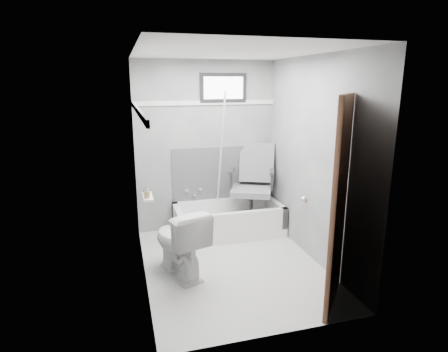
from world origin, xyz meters
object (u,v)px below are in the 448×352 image
object	(u,v)px
toilet	(179,242)
soap_bottle_a	(147,193)
bathtub	(229,219)
soap_bottle_b	(146,190)
office_chair	(251,185)
door	(384,213)

from	to	relation	value
toilet	soap_bottle_a	size ratio (longest dim) A/B	7.01
soap_bottle_a	bathtub	bearing A→B (deg)	38.75
soap_bottle_b	office_chair	bearing A→B (deg)	28.65
office_chair	soap_bottle_a	distance (m)	1.81
toilet	soap_bottle_a	world-z (taller)	soap_bottle_a
bathtub	soap_bottle_b	world-z (taller)	soap_bottle_b
door	office_chair	bearing A→B (deg)	100.42
door	soap_bottle_b	world-z (taller)	door
soap_bottle_a	door	bearing A→B (deg)	-33.50
door	soap_bottle_a	distance (m)	2.30
bathtub	door	size ratio (longest dim) A/B	0.75
bathtub	soap_bottle_a	world-z (taller)	soap_bottle_a
bathtub	soap_bottle_b	distance (m)	1.60
office_chair	bathtub	bearing A→B (deg)	-152.47
office_chair	toilet	size ratio (longest dim) A/B	1.43
bathtub	soap_bottle_b	xyz separation A→B (m)	(-1.17, -0.80, 0.75)
soap_bottle_a	soap_bottle_b	distance (m)	0.14
bathtub	office_chair	bearing A→B (deg)	4.26
office_chair	toilet	bearing A→B (deg)	-116.92
toilet	soap_bottle_b	world-z (taller)	soap_bottle_b
office_chair	soap_bottle_b	size ratio (longest dim) A/B	12.74
office_chair	soap_bottle_b	world-z (taller)	office_chair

